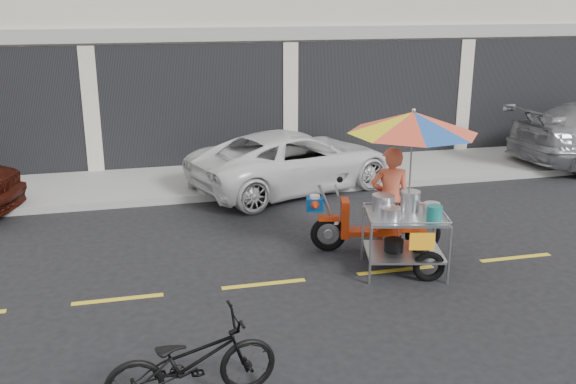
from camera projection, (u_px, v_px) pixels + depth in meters
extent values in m
plane|color=black|center=(396.00, 270.00, 9.51)|extent=(90.00, 90.00, 0.00)
cube|color=gray|center=(300.00, 172.00, 14.60)|extent=(45.00, 3.00, 0.15)
cube|color=black|center=(290.00, 105.00, 15.10)|extent=(35.28, 0.06, 2.90)
cube|color=gray|center=(290.00, 33.00, 14.60)|extent=(36.00, 0.12, 0.30)
cube|color=gold|center=(396.00, 270.00, 9.51)|extent=(42.00, 0.10, 0.01)
imported|color=silver|center=(294.00, 161.00, 13.38)|extent=(4.88, 3.41, 1.24)
imported|color=black|center=(192.00, 361.00, 6.31)|extent=(1.78, 0.79, 0.90)
torus|color=black|center=(328.00, 234.00, 10.18)|extent=(0.58, 0.24, 0.57)
torus|color=black|center=(423.00, 234.00, 10.19)|extent=(0.58, 0.24, 0.57)
cylinder|color=#9EA0A5|center=(328.00, 234.00, 10.18)|extent=(0.15, 0.09, 0.14)
cylinder|color=#9EA0A5|center=(423.00, 234.00, 10.19)|extent=(0.15, 0.09, 0.14)
cube|color=#B02D0B|center=(329.00, 218.00, 10.10)|extent=(0.34, 0.19, 0.08)
cylinder|color=#9EA0A5|center=(329.00, 209.00, 10.05)|extent=(0.37, 0.13, 0.81)
cube|color=#B02D0B|center=(344.00, 218.00, 10.10)|extent=(0.20, 0.36, 0.60)
cube|color=#B02D0B|center=(373.00, 232.00, 10.17)|extent=(0.85, 0.46, 0.08)
cube|color=#B02D0B|center=(402.00, 218.00, 10.11)|extent=(0.79, 0.43, 0.40)
cube|color=black|center=(396.00, 204.00, 10.04)|extent=(0.69, 0.39, 0.10)
cylinder|color=#9EA0A5|center=(337.00, 191.00, 9.97)|extent=(0.16, 0.55, 0.04)
sphere|color=black|center=(340.00, 180.00, 10.13)|extent=(0.10, 0.10, 0.10)
cylinder|color=white|center=(336.00, 222.00, 10.12)|extent=(0.15, 0.15, 0.05)
cube|color=navy|center=(315.00, 204.00, 10.03)|extent=(0.31, 0.28, 0.20)
cylinder|color=white|center=(315.00, 197.00, 9.99)|extent=(0.19, 0.19, 0.05)
cone|color=#B02D0B|center=(315.00, 206.00, 9.86)|extent=(0.23, 0.26, 0.18)
torus|color=black|center=(429.00, 267.00, 9.10)|extent=(0.47, 0.21, 0.46)
cylinder|color=#9EA0A5|center=(370.00, 256.00, 8.94)|extent=(0.04, 0.04, 0.85)
cylinder|color=#9EA0A5|center=(363.00, 233.00, 9.80)|extent=(0.04, 0.04, 0.85)
cylinder|color=#9EA0A5|center=(449.00, 256.00, 8.94)|extent=(0.04, 0.04, 0.85)
cylinder|color=#9EA0A5|center=(435.00, 233.00, 9.81)|extent=(0.04, 0.04, 0.85)
cube|color=#9EA0A5|center=(404.00, 252.00, 9.41)|extent=(1.28, 1.14, 0.03)
cube|color=#9EA0A5|center=(406.00, 216.00, 9.25)|extent=(1.28, 1.14, 0.04)
cylinder|color=#9EA0A5|center=(412.00, 223.00, 8.80)|extent=(1.08, 0.28, 0.02)
cylinder|color=#9EA0A5|center=(400.00, 203.00, 9.66)|extent=(1.08, 0.28, 0.02)
cylinder|color=#9EA0A5|center=(368.00, 213.00, 9.23)|extent=(0.23, 0.88, 0.02)
cylinder|color=#9EA0A5|center=(444.00, 212.00, 9.23)|extent=(0.23, 0.88, 0.02)
cylinder|color=#9EA0A5|center=(398.00, 241.00, 9.84)|extent=(0.21, 0.74, 0.04)
cylinder|color=#9EA0A5|center=(400.00, 210.00, 9.70)|extent=(0.21, 0.74, 0.04)
cube|color=#FFA516|center=(422.00, 242.00, 8.85)|extent=(0.35, 0.10, 0.25)
cylinder|color=#B7B7BC|center=(383.00, 203.00, 9.40)|extent=(0.39, 0.39, 0.23)
cylinder|color=#B7B7BC|center=(410.00, 201.00, 9.42)|extent=(0.34, 0.34, 0.27)
cylinder|color=#B7B7BC|center=(432.00, 209.00, 9.27)|extent=(0.28, 0.28, 0.15)
cylinder|color=#B7B7BC|center=(391.00, 214.00, 9.05)|extent=(0.34, 0.34, 0.15)
cylinder|color=#176965|center=(434.00, 213.00, 8.97)|extent=(0.27, 0.27, 0.22)
cylinder|color=black|center=(394.00, 245.00, 9.38)|extent=(0.34, 0.34, 0.18)
cylinder|color=black|center=(421.00, 246.00, 9.38)|extent=(0.29, 0.29, 0.16)
cylinder|color=#9EA0A5|center=(411.00, 164.00, 9.13)|extent=(0.03, 0.03, 1.51)
sphere|color=#9EA0A5|center=(414.00, 110.00, 8.90)|extent=(0.06, 0.06, 0.06)
imported|color=#CB5538|center=(390.00, 200.00, 10.02)|extent=(0.70, 0.54, 1.70)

